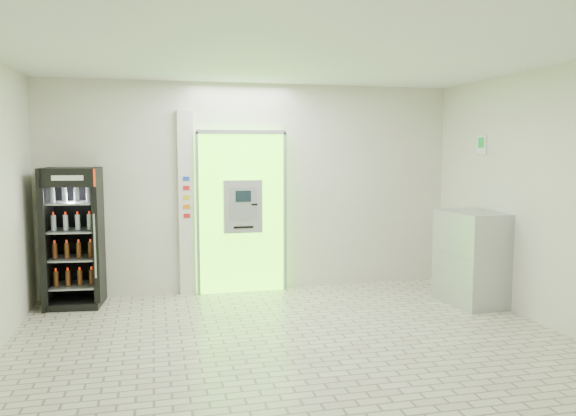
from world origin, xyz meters
name	(u,v)px	position (x,y,z in m)	size (l,w,h in m)	color
ground	(297,346)	(0.00, 0.00, 0.00)	(6.00, 6.00, 0.00)	beige
room_shell	(297,171)	(0.00, 0.00, 1.84)	(6.00, 6.00, 6.00)	silver
atm_assembly	(242,211)	(-0.20, 2.41, 1.17)	(1.30, 0.24, 2.33)	#61FE17
pillar	(186,203)	(-0.98, 2.45, 1.30)	(0.22, 0.11, 2.60)	silver
beverage_cooler	(74,240)	(-2.46, 2.19, 0.87)	(0.74, 0.69, 1.82)	black
steel_cabinet	(472,258)	(2.68, 1.06, 0.62)	(0.69, 0.97, 1.24)	#A8AAB0
exit_sign	(482,145)	(2.99, 1.40, 2.12)	(0.02, 0.22, 0.26)	white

